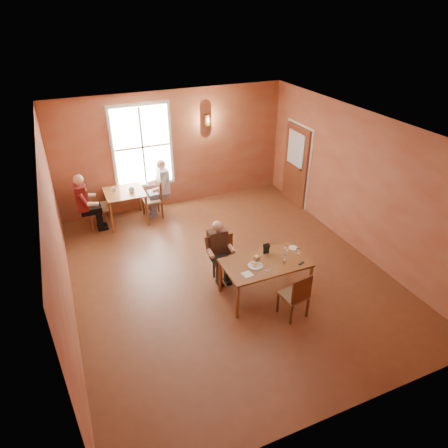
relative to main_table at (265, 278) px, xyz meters
name	(u,v)px	position (x,y,z in m)	size (l,w,h in m)	color
ground	(228,273)	(-0.37, 0.86, -0.37)	(6.00, 7.00, 0.01)	brown
wall_back	(174,150)	(-0.37, 4.36, 1.13)	(6.00, 0.04, 3.00)	brown
wall_front	(348,336)	(-0.37, -2.64, 1.13)	(6.00, 0.04, 3.00)	brown
wall_left	(58,242)	(-3.37, 0.86, 1.13)	(0.04, 7.00, 3.00)	brown
wall_right	(358,182)	(2.63, 0.86, 1.13)	(0.04, 7.00, 3.00)	brown
ceiling	(229,129)	(-0.37, 0.86, 2.63)	(6.00, 7.00, 0.04)	white
window	(142,147)	(-1.17, 4.31, 1.33)	(1.36, 0.10, 1.96)	white
door	(295,166)	(2.57, 3.16, 0.68)	(0.12, 1.04, 2.10)	maroon
wall_sconce	(207,120)	(0.53, 4.26, 1.83)	(0.16, 0.16, 0.28)	brown
main_table	(265,278)	(0.00, 0.00, 0.00)	(1.56, 0.88, 0.73)	brown
chair_diner_main	(226,261)	(-0.50, 0.65, 0.11)	(0.42, 0.42, 0.95)	#493119
diner_main	(227,256)	(-0.50, 0.62, 0.24)	(0.48, 0.48, 1.21)	black
chair_empty	(294,294)	(0.19, -0.70, 0.09)	(0.40, 0.40, 0.91)	#432C17
plate_food	(255,265)	(-0.23, -0.04, 0.38)	(0.27, 0.27, 0.04)	silver
sandwich	(257,259)	(-0.15, 0.08, 0.42)	(0.08, 0.08, 0.10)	tan
goblet_a	(286,249)	(0.48, 0.09, 0.46)	(0.08, 0.08, 0.19)	white
goblet_b	(298,252)	(0.62, -0.08, 0.46)	(0.08, 0.08, 0.19)	white
goblet_c	(284,259)	(0.29, -0.16, 0.45)	(0.07, 0.07, 0.18)	white
menu_stand	(266,249)	(0.14, 0.25, 0.46)	(0.12, 0.06, 0.20)	black
knife	(270,270)	(-0.04, -0.24, 0.37)	(0.20, 0.02, 0.00)	silver
napkin	(247,274)	(-0.47, -0.20, 0.37)	(0.17, 0.17, 0.01)	white
side_plate	(293,248)	(0.70, 0.20, 0.37)	(0.17, 0.17, 0.01)	white
sunglasses	(301,263)	(0.57, -0.30, 0.37)	(0.13, 0.04, 0.02)	black
second_table	(126,207)	(-1.82, 3.83, 0.04)	(0.93, 0.93, 0.82)	brown
chair_diner_white	(152,199)	(-1.17, 3.83, 0.13)	(0.44, 0.44, 0.99)	#462518
diner_white	(152,191)	(-1.14, 3.83, 0.34)	(0.56, 0.56, 1.40)	silver
chair_diner_maroon	(98,206)	(-2.47, 3.83, 0.18)	(0.48, 0.48, 1.09)	#4E321A
diner_maroon	(96,201)	(-2.50, 3.83, 0.34)	(0.56, 0.56, 1.41)	#530F18
cup_a	(132,190)	(-1.66, 3.73, 0.51)	(0.14, 0.14, 0.11)	silver
cup_b	(114,189)	(-2.04, 3.93, 0.51)	(0.12, 0.12, 0.11)	white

